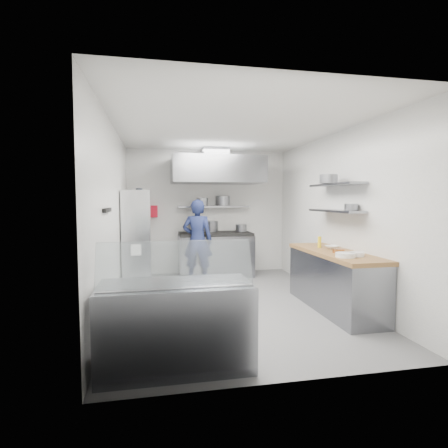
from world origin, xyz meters
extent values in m
plane|color=slate|center=(0.00, 0.00, 0.00)|extent=(5.00, 5.00, 0.00)
plane|color=silver|center=(0.00, 0.00, 2.80)|extent=(5.00, 5.00, 0.00)
cube|color=white|center=(0.00, 2.50, 1.40)|extent=(3.60, 2.80, 0.02)
cube|color=white|center=(0.00, -2.50, 1.40)|extent=(3.60, 2.80, 0.02)
cube|color=white|center=(-1.80, 0.00, 1.40)|extent=(2.80, 5.00, 0.02)
cube|color=white|center=(1.80, 0.00, 1.40)|extent=(2.80, 5.00, 0.02)
cube|color=gray|center=(0.10, 2.10, 0.45)|extent=(1.60, 0.80, 0.90)
cube|color=black|center=(0.10, 2.10, 0.93)|extent=(1.57, 0.78, 0.06)
cylinder|color=slate|center=(-0.38, 2.13, 1.06)|extent=(0.26, 0.26, 0.20)
cylinder|color=slate|center=(0.04, 2.33, 1.08)|extent=(0.32, 0.32, 0.24)
cylinder|color=slate|center=(0.72, 2.23, 1.04)|extent=(0.25, 0.25, 0.16)
cube|color=gray|center=(0.10, 2.34, 1.52)|extent=(1.60, 0.30, 0.04)
cylinder|color=slate|center=(-0.18, 2.16, 1.63)|extent=(0.24, 0.24, 0.18)
cylinder|color=slate|center=(0.33, 2.37, 1.65)|extent=(0.32, 0.32, 0.22)
cube|color=gray|center=(0.10, 1.93, 2.30)|extent=(1.90, 1.15, 0.55)
cube|color=slate|center=(0.10, 2.15, 2.68)|extent=(0.55, 0.55, 0.24)
cube|color=red|center=(-1.25, 2.44, 1.42)|extent=(0.22, 0.10, 0.26)
imported|color=#18214A|center=(-0.35, 1.64, 0.84)|extent=(0.71, 0.57, 1.69)
cube|color=silver|center=(-1.53, 1.26, 0.93)|extent=(0.50, 0.90, 1.85)
cube|color=white|center=(-1.53, 0.92, 0.80)|extent=(0.17, 0.22, 0.19)
cube|color=yellow|center=(-1.53, 1.30, 1.30)|extent=(0.14, 0.18, 0.16)
cylinder|color=black|center=(-1.48, 1.27, 1.80)|extent=(0.12, 0.12, 0.18)
cube|color=black|center=(-1.78, -0.90, 1.55)|extent=(0.04, 0.55, 0.05)
cube|color=gray|center=(1.48, -0.60, 0.42)|extent=(0.62, 2.00, 0.84)
cube|color=olive|center=(1.48, -0.60, 0.87)|extent=(0.65, 2.04, 0.06)
cylinder|color=white|center=(1.33, -1.15, 0.93)|extent=(0.26, 0.26, 0.06)
cylinder|color=white|center=(1.53, -1.11, 0.93)|extent=(0.20, 0.20, 0.06)
cylinder|color=#B36A32|center=(1.45, -0.76, 0.93)|extent=(0.17, 0.17, 0.06)
cylinder|color=yellow|center=(1.43, -0.18, 0.99)|extent=(0.06, 0.06, 0.18)
imported|color=white|center=(1.56, -0.35, 0.92)|extent=(0.21, 0.21, 0.05)
cube|color=gray|center=(1.64, -0.30, 1.50)|extent=(0.30, 1.30, 0.04)
cube|color=gray|center=(1.64, -0.30, 1.92)|extent=(0.30, 1.30, 0.04)
cylinder|color=slate|center=(1.68, -0.69, 1.57)|extent=(0.20, 0.20, 0.10)
cylinder|color=slate|center=(1.53, -0.26, 2.01)|extent=(0.28, 0.28, 0.14)
cube|color=gray|center=(-1.00, -2.00, 0.42)|extent=(1.50, 0.70, 0.85)
cube|color=silver|center=(-1.00, -2.12, 1.07)|extent=(1.47, 0.19, 0.42)
camera|label=1|loc=(-1.19, -5.43, 1.68)|focal=28.00mm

